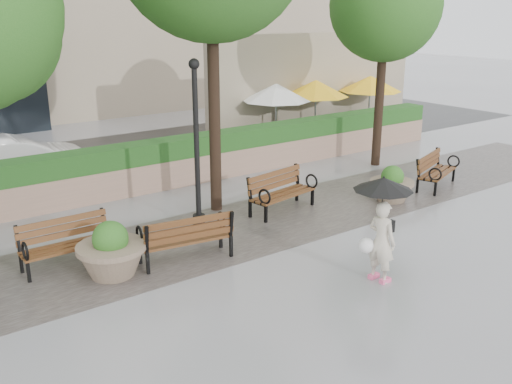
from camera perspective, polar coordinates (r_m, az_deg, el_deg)
ground at (r=10.49m, az=3.39°, el=-9.62°), size 100.00×100.00×0.00m
cobble_strip at (r=12.72m, az=-5.24°, el=-4.56°), size 28.00×3.20×0.01m
hedge_wall at (r=15.91m, az=-12.78°, el=2.17°), size 24.00×0.80×1.35m
cafe_wall at (r=23.27m, az=5.99°, el=10.69°), size 10.00×0.60×4.00m
cafe_hedge at (r=21.61m, az=8.78°, el=5.87°), size 8.00×0.50×0.90m
asphalt_street at (r=19.71m, az=-17.37°, el=2.77°), size 40.00×7.00×0.00m
bench_1 at (r=11.78m, az=-18.21°, el=-5.82°), size 1.79×0.71×0.95m
bench_2 at (r=11.53m, az=-6.99°, el=-5.48°), size 1.93×1.00×0.99m
bench_3 at (r=14.23m, az=2.61°, el=-0.80°), size 1.95×1.05×1.00m
bench_4 at (r=16.96m, az=17.56°, el=1.39°), size 1.89×1.25×0.95m
planter_left at (r=11.12m, az=-14.23°, el=-6.10°), size 1.30×1.30×1.09m
planter_right at (r=15.39m, az=13.41°, el=0.47°), size 1.15×1.15×0.96m
lamppost at (r=12.86m, az=-5.92°, el=3.54°), size 0.28×0.28×3.84m
tree_2 at (r=18.59m, az=12.95°, el=17.35°), size 3.47×3.38×6.65m
patio_umb_white at (r=20.74m, az=2.03°, el=9.89°), size 2.50×2.50×2.30m
patio_umb_yellow_a at (r=21.92m, az=6.01°, el=10.23°), size 2.50×2.50×2.30m
patio_umb_yellow_b at (r=23.68m, az=11.37°, el=10.54°), size 2.50×2.50×2.30m
car_right at (r=17.79m, az=-22.89°, el=2.92°), size 4.21×1.49×1.39m
pedestrian at (r=10.56m, az=12.48°, el=-2.68°), size 1.08×1.08×1.98m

